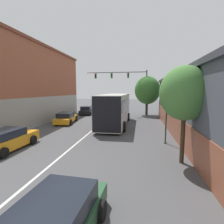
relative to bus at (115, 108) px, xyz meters
The scene contains 10 objects.
lane_center_line 4.23m from the bus, 118.88° to the right, with size 0.14×43.54×0.01m.
building_left_brick 12.24m from the bus, behind, with size 7.50×21.93×9.31m.
bus is the anchor object (origin of this frame).
parked_car_left_near 11.29m from the bus, 121.50° to the right, with size 2.13×4.49×1.39m.
parked_car_left_mid 10.30m from the bus, 125.48° to the left, with size 2.22×4.47×1.38m.
parked_car_left_far 6.19m from the bus, behind, with size 2.50×4.84×1.31m.
traffic_signal_gantry 9.14m from the bus, 85.91° to the left, with size 9.68×0.36×7.11m.
street_lamp 8.00m from the bus, 53.61° to the right, with size 0.30×0.30×4.63m.
street_tree_near 11.31m from the bus, 62.82° to the right, with size 2.61×2.35×5.22m.
street_tree_far 9.83m from the bus, 65.81° to the left, with size 3.99×3.59×6.17m.
Camera 1 is at (4.61, -0.50, 3.92)m, focal length 28.00 mm.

